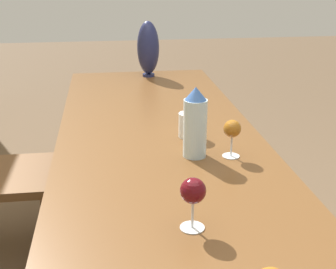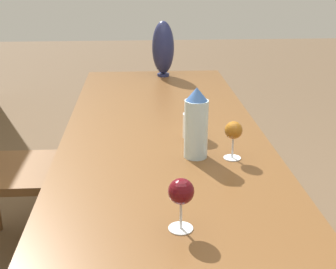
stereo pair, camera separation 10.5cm
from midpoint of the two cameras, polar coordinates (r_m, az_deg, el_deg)
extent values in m
cube|color=brown|center=(1.69, 1.68, -3.26)|extent=(2.70, 0.81, 0.04)
cylinder|color=brown|center=(3.01, 5.23, 0.20)|extent=(0.07, 0.07, 0.69)
cylinder|color=brown|center=(2.98, -6.44, -0.06)|extent=(0.07, 0.07, 0.69)
cylinder|color=silver|center=(1.65, 5.26, 0.64)|extent=(0.08, 0.08, 0.21)
cone|color=#33599E|center=(1.61, 5.41, 4.93)|extent=(0.08, 0.08, 0.05)
cylinder|color=silver|center=(1.85, 4.74, 1.08)|extent=(0.08, 0.08, 0.10)
cylinder|color=#1E234C|center=(2.84, 0.48, 7.29)|extent=(0.07, 0.07, 0.01)
ellipsoid|color=#1E234C|center=(2.81, 0.49, 10.53)|extent=(0.13, 0.13, 0.31)
cylinder|color=silver|center=(1.69, 9.60, -2.84)|extent=(0.06, 0.06, 0.00)
cylinder|color=silver|center=(1.67, 9.68, -1.59)|extent=(0.01, 0.01, 0.08)
sphere|color=#995B19|center=(1.65, 9.81, 0.51)|extent=(0.06, 0.06, 0.06)
cylinder|color=silver|center=(1.25, 4.00, -11.37)|extent=(0.07, 0.07, 0.00)
cylinder|color=silver|center=(1.23, 4.05, -9.77)|extent=(0.01, 0.01, 0.08)
sphere|color=#510C14|center=(1.20, 4.13, -6.96)|extent=(0.07, 0.07, 0.07)
cube|color=brown|center=(2.35, -16.65, -4.37)|extent=(0.44, 0.44, 0.04)
cylinder|color=brown|center=(2.25, -12.27, -11.63)|extent=(0.04, 0.04, 0.41)
cylinder|color=brown|center=(2.58, -11.11, -7.13)|extent=(0.04, 0.04, 0.41)
camera|label=1|loc=(0.05, -88.12, 0.71)|focal=50.00mm
camera|label=2|loc=(0.05, 91.88, -0.71)|focal=50.00mm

